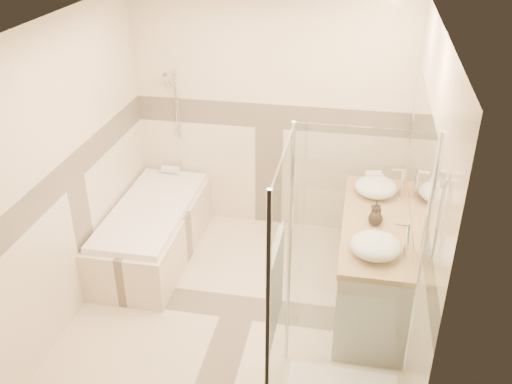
% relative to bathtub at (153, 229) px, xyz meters
% --- Properties ---
extents(room, '(2.82, 3.02, 2.52)m').
position_rel_bathtub_xyz_m(room, '(1.08, -0.64, 0.95)').
color(room, '#C4B49B').
rests_on(room, ground).
extents(bathtub, '(0.75, 1.70, 0.56)m').
position_rel_bathtub_xyz_m(bathtub, '(0.00, 0.00, 0.00)').
color(bathtub, beige).
rests_on(bathtub, ground).
extents(vanity, '(0.58, 1.62, 0.85)m').
position_rel_bathtub_xyz_m(vanity, '(2.15, -0.35, 0.12)').
color(vanity, silver).
rests_on(vanity, ground).
extents(shower_enclosure, '(0.96, 0.93, 2.04)m').
position_rel_bathtub_xyz_m(shower_enclosure, '(1.86, -1.62, 0.20)').
color(shower_enclosure, beige).
rests_on(shower_enclosure, ground).
extents(vessel_sink_near, '(0.39, 0.39, 0.15)m').
position_rel_bathtub_xyz_m(vessel_sink_near, '(2.13, 0.12, 0.62)').
color(vessel_sink_near, white).
rests_on(vessel_sink_near, vanity).
extents(vessel_sink_far, '(0.39, 0.39, 0.16)m').
position_rel_bathtub_xyz_m(vessel_sink_far, '(2.13, -0.85, 0.62)').
color(vessel_sink_far, white).
rests_on(vessel_sink_far, vanity).
extents(faucet_near, '(0.12, 0.03, 0.28)m').
position_rel_bathtub_xyz_m(faucet_near, '(2.35, 0.12, 0.71)').
color(faucet_near, silver).
rests_on(faucet_near, vanity).
extents(faucet_far, '(0.12, 0.03, 0.30)m').
position_rel_bathtub_xyz_m(faucet_far, '(2.34, -0.85, 0.72)').
color(faucet_far, silver).
rests_on(faucet_far, vanity).
extents(amenity_bottle_a, '(0.08, 0.09, 0.17)m').
position_rel_bathtub_xyz_m(amenity_bottle_a, '(2.13, -0.31, 0.63)').
color(amenity_bottle_a, black).
rests_on(amenity_bottle_a, vanity).
extents(amenity_bottle_b, '(0.14, 0.14, 0.16)m').
position_rel_bathtub_xyz_m(amenity_bottle_b, '(2.13, -0.41, 0.62)').
color(amenity_bottle_b, black).
rests_on(amenity_bottle_b, vanity).
extents(folded_towels, '(0.21, 0.29, 0.08)m').
position_rel_bathtub_xyz_m(folded_towels, '(2.13, 0.32, 0.58)').
color(folded_towels, silver).
rests_on(folded_towels, vanity).
extents(rolled_towel, '(0.19, 0.09, 0.09)m').
position_rel_bathtub_xyz_m(rolled_towel, '(-0.04, 0.74, 0.30)').
color(rolled_towel, silver).
rests_on(rolled_towel, bathtub).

